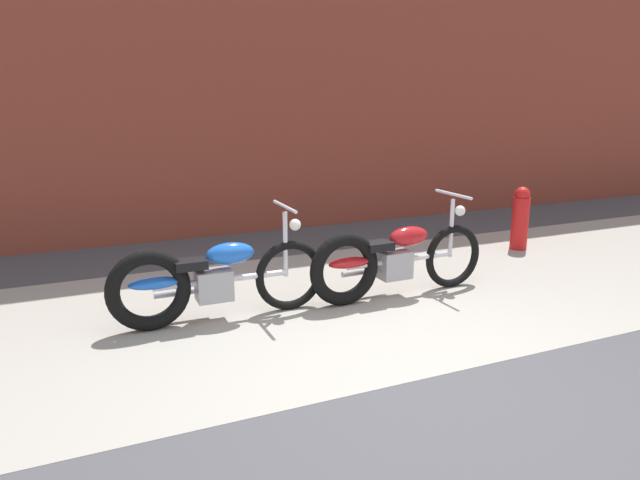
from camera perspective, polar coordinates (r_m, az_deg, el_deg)
name	(u,v)px	position (r m, az deg, el deg)	size (l,w,h in m)	color
ground_plane	(419,380)	(4.39, 9.69, -13.41)	(80.00, 80.00, 0.00)	#47474C
sidewalk_slab	(321,303)	(5.80, 0.15, -6.19)	(36.00, 3.50, 0.01)	#9E998E
brick_building_wall	(222,29)	(8.75, -9.60, 19.73)	(36.00, 0.50, 5.80)	brown
motorcycle_blue	(205,280)	(5.31, -11.21, -3.87)	(2.01, 0.58, 1.03)	black
motorcycle_red	(388,260)	(5.87, 6.68, -1.96)	(2.01, 0.58, 1.03)	black
fire_hydrant	(520,218)	(8.13, 19.06, 2.06)	(0.22, 0.22, 0.84)	red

